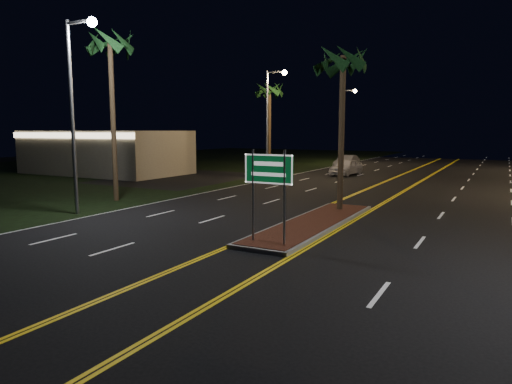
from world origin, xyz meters
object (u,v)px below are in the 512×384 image
Objects in this scene: palm_left_far at (270,90)px; car_near at (346,166)px; median_island at (313,223)px; streetlight_left_near at (77,94)px; commercial_building at (106,152)px; palm_left_near at (110,45)px; palm_median at (343,61)px; highway_sign at (269,178)px; streetlight_left_far at (345,117)px; streetlight_left_mid at (271,111)px; car_far at (347,161)px.

car_near is at bearing 9.71° from palm_left_far.
streetlight_left_near reaches higher than median_island.
commercial_building is 2.90× the size of car_near.
palm_left_near is at bearing -41.61° from commercial_building.
car_near is at bearing 106.68° from palm_median.
streetlight_left_near reaches higher than highway_sign.
streetlight_left_near is (-10.61, -3.00, 5.57)m from median_island.
streetlight_left_far is (0.00, 40.00, 0.00)m from streetlight_left_near.
streetlight_left_far is 1.02× the size of palm_left_far.
commercial_building is (-26.00, 12.99, 1.92)m from median_island.
streetlight_left_mid is at bearing -61.33° from palm_left_far.
palm_left_far is 10.03m from car_near.
car_far is at bearing 39.01° from commercial_building.
palm_left_far is (-0.30, 20.00, -0.93)m from palm_left_near.
palm_left_far is (-12.80, 21.00, 7.66)m from median_island.
palm_left_near is (-12.50, 5.20, 6.28)m from highway_sign.
palm_median reaches higher than car_far.
streetlight_left_far reaches higher than car_near.
streetlight_left_mid reaches higher than highway_sign.
streetlight_left_mid is (0.00, 20.00, 0.00)m from streetlight_left_near.
highway_sign is 9.11m from palm_median.
streetlight_left_far reaches higher than palm_left_far.
car_near is (-5.61, 18.73, -6.41)m from palm_median.
highway_sign is 0.36× the size of streetlight_left_far.
median_island is 0.68× the size of commercial_building.
streetlight_left_mid reaches higher than palm_median.
median_island is at bearing -75.90° from car_far.
palm_left_near is 1.11× the size of palm_left_far.
highway_sign is at bearing -22.60° from palm_left_near.
palm_median is at bearing -51.83° from streetlight_left_mid.
palm_median reaches higher than highway_sign.
streetlight_left_far is (15.39, 24.01, 3.65)m from commercial_building.
highway_sign is 0.62× the size of car_far.
palm_left_near is 1.89× the size of car_far.
streetlight_left_far is at bearing 90.00° from streetlight_left_near.
car_far is at bearing 73.82° from streetlight_left_mid.
median_island is 15.20m from palm_left_near.
car_near is (-5.61, 22.23, 0.78)m from median_island.
palm_median is 12.82m from palm_left_near.
highway_sign is at bearing -63.41° from streetlight_left_mid.
streetlight_left_near is at bearing -94.35° from car_near.
palm_left_near reaches higher than car_far.
median_island is 8.00m from palm_median.
median_island is at bearing -4.57° from palm_left_near.
palm_left_near is at bearing 157.40° from highway_sign.
median_island is at bearing 90.00° from highway_sign.
car_near is at bearing 101.98° from highway_sign.
streetlight_left_near reaches higher than commercial_building.
streetlight_left_mid is (-10.61, 21.20, 3.25)m from highway_sign.
highway_sign is (0.00, -4.20, 2.32)m from median_island.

